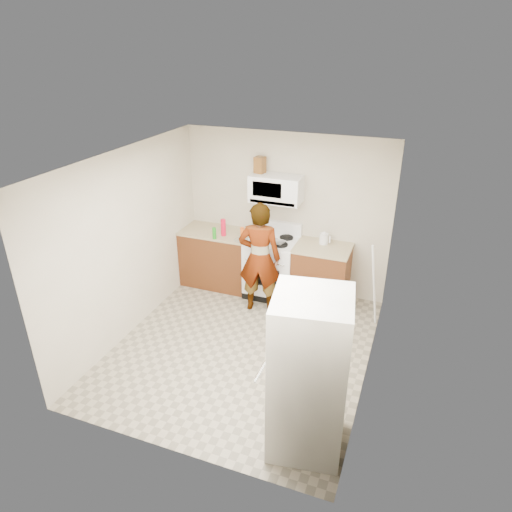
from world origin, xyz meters
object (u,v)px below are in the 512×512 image
at_px(gas_range, 272,266).
at_px(microwave, 276,189).
at_px(kettle, 324,239).
at_px(saucepan, 263,230).
at_px(person, 260,258).
at_px(fridge, 309,375).

relative_size(gas_range, microwave, 1.49).
distance_m(microwave, kettle, 1.02).
height_order(microwave, saucepan, microwave).
height_order(microwave, person, microwave).
distance_m(gas_range, person, 0.61).
bearing_deg(microwave, gas_range, -90.00).
relative_size(kettle, saucepan, 0.79).
relative_size(person, kettle, 10.58).
xyz_separation_m(gas_range, kettle, (0.76, 0.13, 0.53)).
xyz_separation_m(microwave, kettle, (0.76, 0.00, -0.69)).
height_order(microwave, kettle, microwave).
bearing_deg(fridge, gas_range, 106.39).
bearing_deg(kettle, saucepan, 167.05).
relative_size(person, fridge, 0.99).
xyz_separation_m(gas_range, person, (-0.03, -0.50, 0.36)).
bearing_deg(saucepan, gas_range, -35.49).
height_order(person, fridge, fridge).
distance_m(gas_range, saucepan, 0.58).
bearing_deg(kettle, gas_range, 177.61).
bearing_deg(kettle, microwave, 168.07).
height_order(gas_range, kettle, gas_range).
xyz_separation_m(microwave, fridge, (1.28, -2.83, -0.85)).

